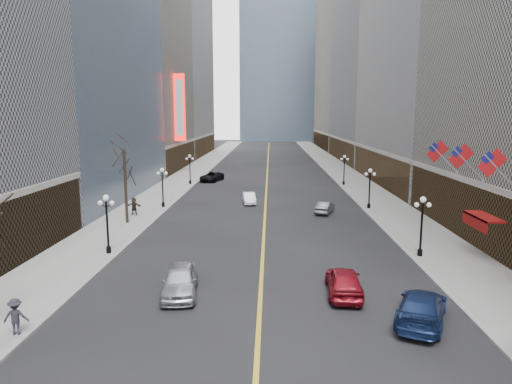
# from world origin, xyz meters

# --- Properties ---
(sidewalk_east) EXTENTS (6.00, 230.00, 0.15)m
(sidewalk_east) POSITION_xyz_m (14.00, 70.00, 0.07)
(sidewalk_east) COLOR gray
(sidewalk_east) RESTS_ON ground
(sidewalk_west) EXTENTS (6.00, 230.00, 0.15)m
(sidewalk_west) POSITION_xyz_m (-14.00, 70.00, 0.07)
(sidewalk_west) COLOR gray
(sidewalk_west) RESTS_ON ground
(lane_line) EXTENTS (0.25, 200.00, 0.02)m
(lane_line) POSITION_xyz_m (0.00, 80.00, 0.01)
(lane_line) COLOR gold
(lane_line) RESTS_ON ground
(bldg_east_c) EXTENTS (26.60, 40.60, 48.80)m
(bldg_east_c) POSITION_xyz_m (29.88, 106.00, 24.18)
(bldg_east_c) COLOR gray
(bldg_east_c) RESTS_ON ground
(bldg_east_d) EXTENTS (26.60, 46.60, 62.80)m
(bldg_east_d) POSITION_xyz_m (29.90, 149.00, 31.17)
(bldg_east_d) COLOR #9E9783
(bldg_east_d) RESTS_ON ground
(bldg_west_c) EXTENTS (26.60, 30.60, 50.80)m
(bldg_west_c) POSITION_xyz_m (-29.88, 87.00, 25.19)
(bldg_west_c) COLOR #9E9783
(bldg_west_c) RESTS_ON ground
(bldg_west_d) EXTENTS (26.60, 38.60, 72.80)m
(bldg_west_d) POSITION_xyz_m (-29.92, 121.00, 36.17)
(bldg_west_d) COLOR beige
(bldg_west_d) RESTS_ON ground
(streetlamp_east_1) EXTENTS (1.26, 0.44, 4.52)m
(streetlamp_east_1) POSITION_xyz_m (11.80, 30.00, 2.90)
(streetlamp_east_1) COLOR black
(streetlamp_east_1) RESTS_ON sidewalk_east
(streetlamp_east_2) EXTENTS (1.26, 0.44, 4.52)m
(streetlamp_east_2) POSITION_xyz_m (11.80, 48.00, 2.90)
(streetlamp_east_2) COLOR black
(streetlamp_east_2) RESTS_ON sidewalk_east
(streetlamp_east_3) EXTENTS (1.26, 0.44, 4.52)m
(streetlamp_east_3) POSITION_xyz_m (11.80, 66.00, 2.90)
(streetlamp_east_3) COLOR black
(streetlamp_east_3) RESTS_ON sidewalk_east
(streetlamp_west_1) EXTENTS (1.26, 0.44, 4.52)m
(streetlamp_west_1) POSITION_xyz_m (-11.80, 30.00, 2.90)
(streetlamp_west_1) COLOR black
(streetlamp_west_1) RESTS_ON sidewalk_west
(streetlamp_west_2) EXTENTS (1.26, 0.44, 4.52)m
(streetlamp_west_2) POSITION_xyz_m (-11.80, 48.00, 2.90)
(streetlamp_west_2) COLOR black
(streetlamp_west_2) RESTS_ON sidewalk_west
(streetlamp_west_3) EXTENTS (1.26, 0.44, 4.52)m
(streetlamp_west_3) POSITION_xyz_m (-11.80, 66.00, 2.90)
(streetlamp_west_3) COLOR black
(streetlamp_west_3) RESTS_ON sidewalk_west
(flag_3) EXTENTS (2.87, 0.12, 2.87)m
(flag_3) POSITION_xyz_m (15.31, 27.00, 7.29)
(flag_3) COLOR #B2B2B7
(flag_3) RESTS_ON ground
(flag_4) EXTENTS (2.87, 0.12, 2.87)m
(flag_4) POSITION_xyz_m (15.31, 32.00, 7.29)
(flag_4) COLOR #B2B2B7
(flag_4) RESTS_ON ground
(flag_5) EXTENTS (2.87, 0.12, 2.87)m
(flag_5) POSITION_xyz_m (15.31, 37.00, 7.29)
(flag_5) COLOR #B2B2B7
(flag_5) RESTS_ON ground
(awning_c) EXTENTS (1.40, 4.00, 0.93)m
(awning_c) POSITION_xyz_m (16.11, 30.00, 3.08)
(awning_c) COLOR maroon
(awning_c) RESTS_ON ground
(theatre_marquee) EXTENTS (2.00, 0.55, 12.00)m
(theatre_marquee) POSITION_xyz_m (-15.88, 80.00, 12.00)
(theatre_marquee) COLOR red
(theatre_marquee) RESTS_ON ground
(tree_west_far) EXTENTS (3.60, 3.60, 7.92)m
(tree_west_far) POSITION_xyz_m (-13.50, 40.00, 6.24)
(tree_west_far) COLOR #2D231C
(tree_west_far) RESTS_ON sidewalk_west
(car_nb_near) EXTENTS (2.61, 5.26, 1.72)m
(car_nb_near) POSITION_xyz_m (-4.79, 22.37, 0.86)
(car_nb_near) COLOR #B3B6BB
(car_nb_near) RESTS_ON ground
(car_nb_mid) EXTENTS (1.92, 4.19, 1.33)m
(car_nb_mid) POSITION_xyz_m (-2.00, 51.07, 0.67)
(car_nb_mid) COLOR white
(car_nb_mid) RESTS_ON ground
(car_nb_far) EXTENTS (3.95, 5.97, 1.52)m
(car_nb_far) POSITION_xyz_m (-9.00, 70.09, 0.76)
(car_nb_far) COLOR black
(car_nb_far) RESTS_ON ground
(car_sb_near) EXTENTS (4.25, 5.97, 1.60)m
(car_sb_near) POSITION_xyz_m (8.36, 19.06, 0.80)
(car_sb_near) COLOR navy
(car_sb_near) RESTS_ON ground
(car_sb_mid) EXTENTS (2.24, 5.02, 1.68)m
(car_sb_mid) POSITION_xyz_m (4.95, 22.64, 0.84)
(car_sb_mid) COLOR maroon
(car_sb_mid) RESTS_ON ground
(car_sb_far) EXTENTS (2.65, 4.23, 1.32)m
(car_sb_far) POSITION_xyz_m (6.54, 45.68, 0.66)
(car_sb_far) COLOR #494F51
(car_sb_far) RESTS_ON ground
(ped_west_walk) EXTENTS (1.22, 0.65, 1.79)m
(ped_west_walk) POSITION_xyz_m (-11.60, 16.83, 1.05)
(ped_west_walk) COLOR #22222B
(ped_west_walk) RESTS_ON sidewalk_west
(ped_west_far) EXTENTS (1.79, 0.72, 1.88)m
(ped_west_far) POSITION_xyz_m (-13.86, 43.56, 1.09)
(ped_west_far) COLOR black
(ped_west_far) RESTS_ON sidewalk_west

